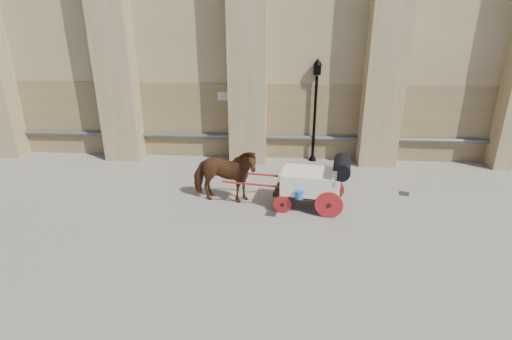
{
  "coord_description": "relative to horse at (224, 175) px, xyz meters",
  "views": [
    {
      "loc": [
        0.34,
        -11.39,
        5.54
      ],
      "look_at": [
        -0.42,
        -0.28,
        1.13
      ],
      "focal_mm": 28.0,
      "sensor_mm": 36.0,
      "label": 1
    }
  ],
  "objects": [
    {
      "name": "drain_grate_near",
      "position": [
        1.48,
        -0.73,
        -0.88
      ],
      "size": [
        0.38,
        0.38,
        0.01
      ],
      "primitive_type": "cube",
      "rotation": [
        0.0,
        0.0,
        -0.19
      ],
      "color": "black",
      "rests_on": "ground"
    },
    {
      "name": "drain_grate_far",
      "position": [
        5.79,
        0.98,
        -0.88
      ],
      "size": [
        0.41,
        0.41,
        0.01
      ],
      "primitive_type": "cube",
      "rotation": [
        0.0,
        0.0,
        -0.33
      ],
      "color": "black",
      "rests_on": "ground"
    },
    {
      "name": "street_lamp",
      "position": [
        2.98,
        3.99,
        1.23
      ],
      "size": [
        0.37,
        0.37,
        3.97
      ],
      "color": "black",
      "rests_on": "ground"
    },
    {
      "name": "horse",
      "position": [
        0.0,
        0.0,
        0.0
      ],
      "size": [
        2.18,
        1.15,
        1.77
      ],
      "primitive_type": "imported",
      "rotation": [
        0.0,
        0.0,
        1.48
      ],
      "color": "brown",
      "rests_on": "ground"
    },
    {
      "name": "carriage",
      "position": [
        2.77,
        -0.22,
        -0.0
      ],
      "size": [
        3.86,
        1.57,
        1.64
      ],
      "rotation": [
        0.0,
        0.0,
        -0.16
      ],
      "color": "black",
      "rests_on": "ground"
    },
    {
      "name": "ground",
      "position": [
        1.4,
        0.19,
        -0.89
      ],
      "size": [
        90.0,
        90.0,
        0.0
      ],
      "primitive_type": "plane",
      "color": "gray",
      "rests_on": "ground"
    }
  ]
}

